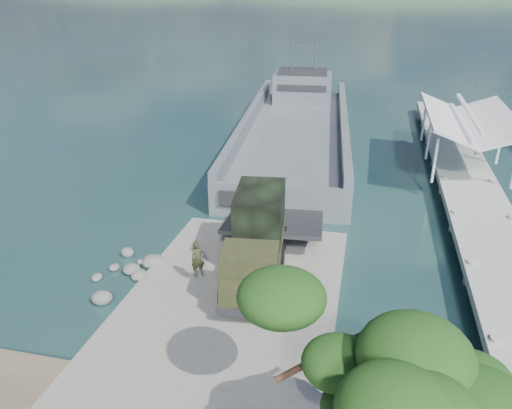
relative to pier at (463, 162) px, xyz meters
The scene contains 9 objects.
ground 22.89m from the pier, 124.71° to the right, with size 1400.00×1400.00×0.00m, color #193D3C.
boat_ramp 23.70m from the pier, 123.33° to the right, with size 10.00×18.00×0.50m, color slate.
shoreline_rocks 26.55m from the pier, 136.42° to the right, with size 3.20×5.60×0.90m, color #555452, non-canonical shape.
pier is the anchor object (origin of this frame).
landing_craft 14.82m from the pier, 158.13° to the left, with size 11.77×36.88×10.79m.
military_truck 20.79m from the pier, 126.56° to the right, with size 3.55×8.70×3.92m.
soldier 23.66m from the pier, 129.30° to the right, with size 0.68×0.45×1.86m, color #1F2F1A.
sailboat_far 18.94m from the pier, 79.42° to the left, with size 3.31×6.36×7.44m.
overhang_tree 29.26m from the pier, 103.34° to the right, with size 7.51×6.92×6.82m.
Camera 1 is at (5.50, -19.57, 14.61)m, focal length 35.00 mm.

